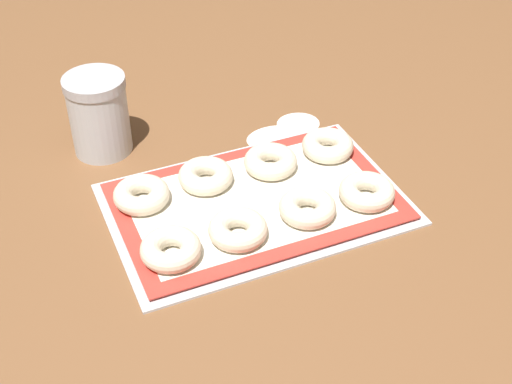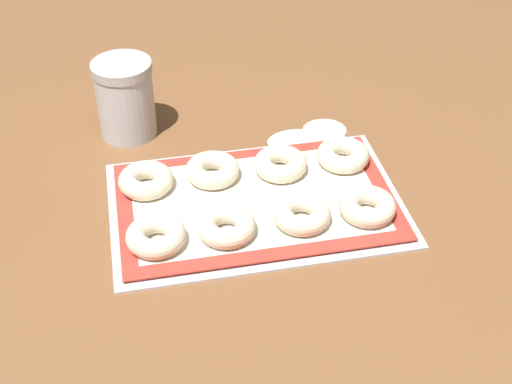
# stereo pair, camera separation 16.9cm
# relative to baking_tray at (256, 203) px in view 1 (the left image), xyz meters

# --- Properties ---
(ground_plane) EXTENTS (2.80, 2.80, 0.00)m
(ground_plane) POSITION_rel_baking_tray_xyz_m (-0.01, 0.01, -0.00)
(ground_plane) COLOR brown
(baking_tray) EXTENTS (0.43, 0.28, 0.01)m
(baking_tray) POSITION_rel_baking_tray_xyz_m (0.00, 0.00, 0.00)
(baking_tray) COLOR silver
(baking_tray) RESTS_ON ground_plane
(baking_mat) EXTENTS (0.41, 0.26, 0.00)m
(baking_mat) POSITION_rel_baking_tray_xyz_m (0.00, -0.00, 0.01)
(baking_mat) COLOR red
(baking_mat) RESTS_ON baking_tray
(bagel_front_far_left) EXTENTS (0.08, 0.08, 0.03)m
(bagel_front_far_left) POSITION_rel_baking_tray_xyz_m (-0.15, -0.07, 0.02)
(bagel_front_far_left) COLOR beige
(bagel_front_far_left) RESTS_ON baking_mat
(bagel_front_mid_left) EXTENTS (0.08, 0.08, 0.03)m
(bagel_front_mid_left) POSITION_rel_baking_tray_xyz_m (-0.06, -0.07, 0.02)
(bagel_front_mid_left) COLOR beige
(bagel_front_mid_left) RESTS_ON baking_mat
(bagel_front_mid_right) EXTENTS (0.08, 0.08, 0.03)m
(bagel_front_mid_right) POSITION_rel_baking_tray_xyz_m (0.05, -0.06, 0.02)
(bagel_front_mid_right) COLOR beige
(bagel_front_mid_right) RESTS_ON baking_mat
(bagel_front_far_right) EXTENTS (0.08, 0.08, 0.03)m
(bagel_front_far_right) POSITION_rel_baking_tray_xyz_m (0.15, -0.06, 0.02)
(bagel_front_far_right) COLOR beige
(bagel_front_far_right) RESTS_ON baking_mat
(bagel_back_far_left) EXTENTS (0.08, 0.08, 0.03)m
(bagel_back_far_left) POSITION_rel_baking_tray_xyz_m (-0.16, 0.06, 0.02)
(bagel_back_far_left) COLOR beige
(bagel_back_far_left) RESTS_ON baking_mat
(bagel_back_mid_left) EXTENTS (0.08, 0.08, 0.03)m
(bagel_back_mid_left) POSITION_rel_baking_tray_xyz_m (-0.05, 0.07, 0.02)
(bagel_back_mid_left) COLOR beige
(bagel_back_mid_left) RESTS_ON baking_mat
(bagel_back_mid_right) EXTENTS (0.08, 0.08, 0.03)m
(bagel_back_mid_right) POSITION_rel_baking_tray_xyz_m (0.05, 0.06, 0.02)
(bagel_back_mid_right) COLOR beige
(bagel_back_mid_right) RESTS_ON baking_mat
(bagel_back_far_right) EXTENTS (0.08, 0.08, 0.03)m
(bagel_back_far_right) POSITION_rel_baking_tray_xyz_m (0.15, 0.06, 0.02)
(bagel_back_far_right) COLOR beige
(bagel_back_far_right) RESTS_ON baking_mat
(flour_canister) EXTENTS (0.10, 0.10, 0.13)m
(flour_canister) POSITION_rel_baking_tray_xyz_m (-0.17, 0.23, 0.06)
(flour_canister) COLOR silver
(flour_canister) RESTS_ON ground_plane
(flour_patch_near) EXTENTS (0.10, 0.07, 0.00)m
(flour_patch_near) POSITION_rel_baking_tray_xyz_m (0.10, 0.15, -0.00)
(flour_patch_near) COLOR white
(flour_patch_near) RESTS_ON ground_plane
(flour_patch_far) EXTENTS (0.08, 0.07, 0.00)m
(flour_patch_far) POSITION_rel_baking_tray_xyz_m (0.16, 0.18, -0.00)
(flour_patch_far) COLOR white
(flour_patch_far) RESTS_ON ground_plane
(flour_patch_side) EXTENTS (0.08, 0.04, 0.00)m
(flour_patch_side) POSITION_rel_baking_tray_xyz_m (0.13, 0.16, -0.00)
(flour_patch_side) COLOR white
(flour_patch_side) RESTS_ON ground_plane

